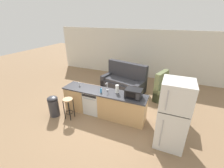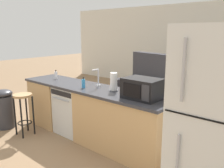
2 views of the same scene
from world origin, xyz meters
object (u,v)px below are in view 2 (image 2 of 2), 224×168
(paper_towel_roll, at_px, (114,82))
(bar_stool, at_px, (23,106))
(refrigerator, at_px, (218,132))
(soap_bottle, at_px, (83,83))
(dishwasher, at_px, (75,110))
(couch, at_px, (157,92))
(microwave, at_px, (142,88))
(trash_bin, at_px, (4,108))
(dish_soap_bottle, at_px, (56,75))

(paper_towel_roll, height_order, bar_stool, paper_towel_roll)
(refrigerator, xyz_separation_m, soap_bottle, (-2.25, 0.45, 0.04))
(dishwasher, bearing_deg, soap_bottle, -15.18)
(refrigerator, bearing_deg, dishwasher, 168.07)
(soap_bottle, relative_size, bar_stool, 0.24)
(refrigerator, height_order, soap_bottle, refrigerator)
(dishwasher, relative_size, couch, 0.39)
(couch, bearing_deg, soap_bottle, -91.43)
(dishwasher, distance_m, soap_bottle, 0.66)
(microwave, height_order, trash_bin, microwave)
(dish_soap_bottle, bearing_deg, bar_stool, -89.75)
(microwave, relative_size, dish_soap_bottle, 2.84)
(soap_bottle, relative_size, dish_soap_bottle, 1.00)
(paper_towel_roll, xyz_separation_m, bar_stool, (-1.44, -0.74, -0.50))
(trash_bin, bearing_deg, paper_towel_roll, 22.03)
(dish_soap_bottle, distance_m, couch, 2.41)
(couch, bearing_deg, trash_bin, -118.34)
(microwave, bearing_deg, soap_bottle, -174.97)
(refrigerator, bearing_deg, bar_stool, -177.93)
(microwave, bearing_deg, dishwasher, 179.95)
(dish_soap_bottle, height_order, bar_stool, dish_soap_bottle)
(microwave, distance_m, bar_stool, 2.18)
(bar_stool, distance_m, couch, 3.00)
(refrigerator, xyz_separation_m, bar_stool, (-3.18, -0.11, -0.39))
(couch, bearing_deg, refrigerator, -51.15)
(dishwasher, bearing_deg, microwave, -0.05)
(bar_stool, bearing_deg, refrigerator, 2.07)
(refrigerator, bearing_deg, microwave, 154.89)
(dish_soap_bottle, bearing_deg, couch, 64.89)
(microwave, relative_size, trash_bin, 0.68)
(microwave, bearing_deg, couch, 115.16)
(refrigerator, distance_m, paper_towel_roll, 1.85)
(paper_towel_roll, height_order, soap_bottle, paper_towel_roll)
(paper_towel_roll, distance_m, soap_bottle, 0.53)
(microwave, distance_m, trash_bin, 2.78)
(paper_towel_roll, height_order, dish_soap_bottle, paper_towel_roll)
(couch, bearing_deg, microwave, -64.84)
(microwave, bearing_deg, dish_soap_bottle, 178.55)
(paper_towel_roll, distance_m, dish_soap_bottle, 1.44)
(paper_towel_roll, relative_size, bar_stool, 0.38)
(dishwasher, height_order, refrigerator, refrigerator)
(microwave, xyz_separation_m, bar_stool, (-2.01, -0.66, -0.50))
(dishwasher, xyz_separation_m, dish_soap_bottle, (-0.58, 0.05, 0.55))
(bar_stool, relative_size, couch, 0.34)
(dishwasher, relative_size, trash_bin, 1.14)
(paper_towel_roll, distance_m, bar_stool, 1.69)
(soap_bottle, distance_m, couch, 2.34)
(soap_bottle, distance_m, dish_soap_bottle, 0.95)
(dishwasher, distance_m, trash_bin, 1.38)
(trash_bin, bearing_deg, couch, 61.66)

